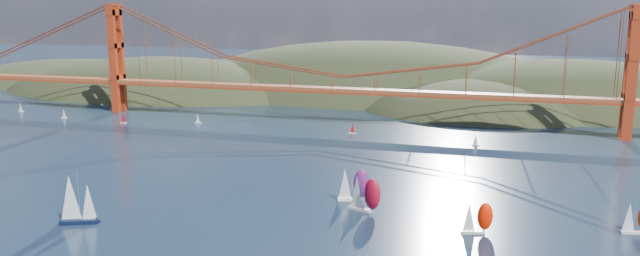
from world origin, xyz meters
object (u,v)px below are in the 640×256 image
(sloop_navy, at_px, (76,200))
(racer_1, at_px, (477,217))
(racer_0, at_px, (364,193))
(racer_rwb, at_px, (353,184))
(racer_2, at_px, (637,218))

(sloop_navy, distance_m, racer_1, 101.07)
(sloop_navy, bearing_deg, racer_0, 0.75)
(sloop_navy, bearing_deg, racer_1, -10.47)
(racer_0, bearing_deg, racer_1, 3.68)
(racer_rwb, bearing_deg, racer_0, -72.85)
(racer_2, height_order, racer_rwb, racer_rwb)
(sloop_navy, xyz_separation_m, racer_1, (98.72, 21.58, -2.12))
(racer_0, distance_m, racer_1, 31.16)
(racer_0, relative_size, racer_2, 1.26)
(racer_1, xyz_separation_m, racer_2, (37.71, 10.77, -0.09))
(racer_2, xyz_separation_m, racer_rwb, (-72.78, 5.78, 0.84))
(racer_0, height_order, racer_1, racer_0)
(racer_rwb, bearing_deg, racer_2, -19.13)
(racer_0, height_order, racer_rwb, racer_0)
(racer_0, height_order, racer_2, racer_0)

